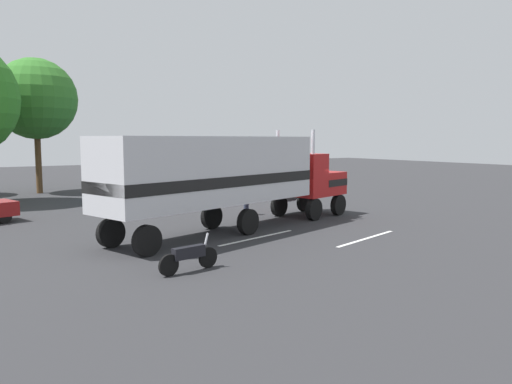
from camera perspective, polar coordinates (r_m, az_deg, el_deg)
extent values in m
plane|color=#2D2D30|center=(26.21, 4.70, -2.85)|extent=(120.00, 120.00, 0.00)
cube|color=silver|center=(20.70, 0.15, -5.21)|extent=(4.29, 1.30, 0.01)
cube|color=silver|center=(21.01, 12.43, -5.18)|extent=(4.27, 1.36, 0.01)
cube|color=#B21919|center=(27.31, 7.07, 1.07)|extent=(2.44, 2.91, 1.20)
cube|color=#B21919|center=(25.95, 5.12, 1.94)|extent=(2.05, 2.79, 2.20)
cube|color=silver|center=(28.09, 8.13, 1.20)|extent=(0.67, 2.04, 1.08)
cube|color=black|center=(27.30, 7.07, 1.20)|extent=(2.45, 2.95, 0.36)
cylinder|color=silver|center=(26.14, 2.47, 3.31)|extent=(0.18, 0.18, 3.40)
cylinder|color=silver|center=(24.84, 6.46, 3.13)|extent=(0.18, 0.18, 3.40)
cube|color=silver|center=(21.09, -4.97, 2.50)|extent=(10.81, 5.47, 2.80)
cube|color=black|center=(21.12, -4.96, 1.36)|extent=(10.82, 5.51, 0.44)
cylinder|color=silver|center=(27.18, 3.39, -0.51)|extent=(1.43, 0.98, 0.64)
cylinder|color=black|center=(28.29, 5.52, -1.08)|extent=(1.14, 0.60, 1.10)
cylinder|color=black|center=(27.09, 9.33, -1.45)|extent=(1.14, 0.60, 1.10)
cylinder|color=black|center=(26.46, 2.65, -1.55)|extent=(1.14, 0.60, 1.10)
cylinder|color=black|center=(25.18, 6.60, -1.98)|extent=(1.14, 0.60, 1.10)
cylinder|color=black|center=(22.81, -5.05, -2.80)|extent=(1.14, 0.60, 1.10)
cylinder|color=black|center=(21.30, -0.91, -3.40)|extent=(1.14, 0.60, 1.10)
cylinder|color=black|center=(19.56, -16.17, -4.49)|extent=(1.14, 0.60, 1.10)
cylinder|color=black|center=(17.79, -12.27, -5.43)|extent=(1.14, 0.60, 1.10)
cylinder|color=#2D3347|center=(26.77, -1.02, -1.76)|extent=(0.18, 0.18, 0.82)
cylinder|color=#2D3347|center=(26.65, -1.22, -1.80)|extent=(0.18, 0.18, 0.82)
cylinder|color=#333338|center=(26.62, -1.12, -0.29)|extent=(0.34, 0.34, 0.58)
sphere|color=tan|center=(26.58, -1.13, 0.58)|extent=(0.23, 0.23, 0.23)
cube|color=black|center=(26.74, -1.46, -0.20)|extent=(0.30, 0.24, 0.36)
cube|color=#1E5999|center=(38.25, -9.83, 2.82)|extent=(11.20, 6.19, 2.90)
cube|color=black|center=(38.23, -9.85, 3.68)|extent=(10.60, 6.00, 0.90)
cylinder|color=black|center=(42.03, -6.77, 1.16)|extent=(1.04, 0.61, 1.00)
cylinder|color=black|center=(40.51, -4.47, 1.01)|extent=(1.04, 0.61, 1.00)
cylinder|color=black|center=(36.82, -15.19, 0.31)|extent=(1.04, 0.61, 1.00)
cylinder|color=black|center=(35.08, -12.94, 0.09)|extent=(1.04, 0.61, 1.00)
cylinder|color=black|center=(26.99, -26.67, -2.54)|extent=(0.68, 0.38, 0.64)
cylinder|color=black|center=(16.00, -5.48, -7.41)|extent=(0.67, 0.21, 0.66)
cylinder|color=black|center=(15.19, -9.88, -8.20)|extent=(0.67, 0.21, 0.66)
cube|color=black|center=(15.52, -7.64, -6.80)|extent=(1.12, 0.43, 0.36)
cylinder|color=silver|center=(15.84, -5.79, -5.88)|extent=(0.29, 0.12, 0.69)
cylinder|color=brown|center=(40.78, -23.48, 3.31)|extent=(0.44, 0.44, 4.91)
sphere|color=#306F25|center=(40.86, -23.75, 9.66)|extent=(5.94, 5.94, 5.94)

